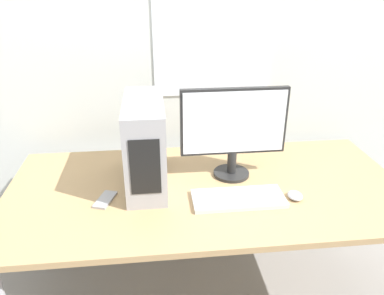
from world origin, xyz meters
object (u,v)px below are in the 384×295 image
object	(u,v)px
keyboard	(238,198)
cell_phone	(105,200)
pc_tower	(145,143)
mouse	(295,196)
monitor_main	(234,128)

from	to	relation	value
keyboard	cell_phone	size ratio (longest dim) A/B	2.72
pc_tower	cell_phone	xyz separation A→B (m)	(-0.19, -0.14, -0.20)
mouse	cell_phone	world-z (taller)	mouse
monitor_main	keyboard	size ratio (longest dim) A/B	1.24
pc_tower	monitor_main	bearing A→B (deg)	3.30
pc_tower	monitor_main	xyz separation A→B (m)	(0.42, 0.02, 0.05)
monitor_main	mouse	world-z (taller)	monitor_main
pc_tower	cell_phone	bearing A→B (deg)	-142.62
monitor_main	cell_phone	world-z (taller)	monitor_main
pc_tower	mouse	bearing A→B (deg)	-18.22
cell_phone	keyboard	bearing A→B (deg)	12.64
keyboard	mouse	xyz separation A→B (m)	(0.26, -0.01, 0.00)
pc_tower	keyboard	size ratio (longest dim) A/B	1.16
keyboard	cell_phone	xyz separation A→B (m)	(-0.59, 0.06, -0.01)
cell_phone	pc_tower	bearing A→B (deg)	56.28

